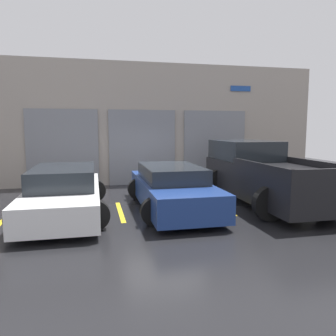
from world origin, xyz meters
TOP-DOWN VIEW (x-y plane):
  - ground_plane at (0.00, 0.00)m, footprint 28.00×28.00m
  - shophouse_building at (-0.01, 3.29)m, footprint 14.50×0.68m
  - pickup_truck at (2.88, -1.05)m, footprint 2.52×5.38m
  - sedan_white at (-2.88, -1.30)m, footprint 2.22×4.77m
  - sedan_side at (0.00, -1.31)m, footprint 2.18×4.69m
  - parking_stripe_far_left at (-4.32, -1.33)m, footprint 0.12×2.20m
  - parking_stripe_left at (-1.44, -1.33)m, footprint 0.12×2.20m
  - parking_stripe_centre at (1.44, -1.33)m, footprint 0.12×2.20m
  - parking_stripe_right at (4.32, -1.33)m, footprint 0.12×2.20m

SIDE VIEW (x-z plane):
  - ground_plane at x=0.00m, z-range 0.00..0.00m
  - parking_stripe_far_left at x=-4.32m, z-range 0.00..0.01m
  - parking_stripe_left at x=-1.44m, z-range 0.00..0.01m
  - parking_stripe_centre at x=1.44m, z-range 0.00..0.01m
  - parking_stripe_right at x=4.32m, z-range 0.00..0.01m
  - sedan_side at x=0.00m, z-range -0.02..1.19m
  - sedan_white at x=-2.88m, z-range -0.03..1.22m
  - pickup_truck at x=2.88m, z-range -0.05..1.79m
  - shophouse_building at x=-0.01m, z-range -0.04..4.81m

